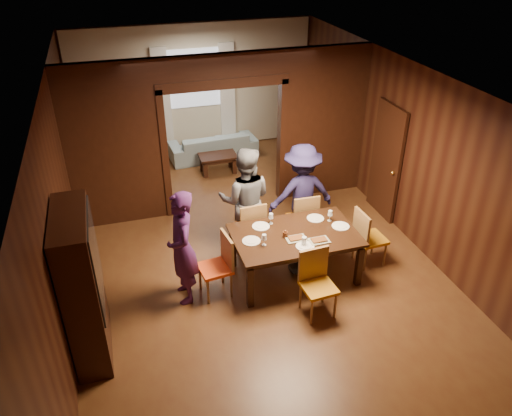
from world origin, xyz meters
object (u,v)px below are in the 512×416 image
object	(u,v)px
person_grey	(245,200)
chair_far_l	(249,226)
person_purple	(182,248)
dining_table	(294,255)
coffee_table	(218,163)
chair_far_r	(302,217)
chair_near	(319,286)
chair_right	(371,237)
hutch	(83,287)
chair_left	(215,267)
person_navy	(302,193)
sofa	(213,145)

from	to	relation	value
person_grey	chair_far_l	bearing A→B (deg)	122.68
person_purple	dining_table	xyz separation A→B (m)	(1.69, 0.03, -0.49)
coffee_table	chair_far_r	xyz separation A→B (m)	(0.74, -3.05, 0.28)
chair_near	chair_right	bearing A→B (deg)	30.71
person_purple	hutch	world-z (taller)	hutch
chair_right	chair_near	xyz separation A→B (m)	(-1.26, -0.87, 0.00)
person_grey	chair_near	xyz separation A→B (m)	(0.52, -1.85, -0.42)
dining_table	chair_far_l	distance (m)	0.96
coffee_table	chair_far_l	world-z (taller)	chair_far_l
chair_near	chair_far_l	bearing A→B (deg)	101.73
dining_table	hutch	size ratio (longest dim) A/B	0.93
person_grey	chair_left	size ratio (longest dim) A/B	1.87
person_navy	sofa	xyz separation A→B (m)	(-0.71, 3.71, -0.58)
chair_far_r	chair_near	distance (m)	1.79
chair_left	hutch	world-z (taller)	hutch
person_grey	chair_far_l	world-z (taller)	person_grey
hutch	coffee_table	bearing A→B (deg)	59.30
person_grey	dining_table	size ratio (longest dim) A/B	0.98
coffee_table	chair_left	xyz separation A→B (m)	(-0.96, -3.95, 0.28)
dining_table	coffee_table	bearing A→B (deg)	94.45
hutch	sofa	bearing A→B (deg)	62.64
coffee_table	dining_table	bearing A→B (deg)	-85.55
coffee_table	chair_right	distance (m)	4.23
person_navy	chair_right	xyz separation A→B (m)	(0.79, -1.01, -0.38)
hutch	dining_table	bearing A→B (deg)	12.61
person_navy	coffee_table	xyz separation A→B (m)	(-0.78, 2.90, -0.67)
chair_far_l	hutch	xyz separation A→B (m)	(-2.53, -1.49, 0.52)
person_purple	chair_near	size ratio (longest dim) A/B	1.78
person_purple	hutch	xyz separation A→B (m)	(-1.31, -0.64, 0.13)
sofa	chair_far_l	world-z (taller)	chair_far_l
person_grey	dining_table	distance (m)	1.20
coffee_table	chair_left	distance (m)	4.08
person_grey	chair_near	distance (m)	1.97
dining_table	chair_right	bearing A→B (deg)	-1.71
person_grey	chair_far_r	bearing A→B (deg)	-169.21
sofa	hutch	bearing A→B (deg)	59.02
chair_far_l	chair_far_r	world-z (taller)	same
chair_far_r	hutch	bearing A→B (deg)	25.09
coffee_table	hutch	size ratio (longest dim) A/B	0.40
sofa	chair_left	xyz separation A→B (m)	(-1.03, -4.76, 0.19)
person_purple	person_navy	size ratio (longest dim) A/B	1.00
hutch	chair_near	bearing A→B (deg)	-4.51
dining_table	coffee_table	world-z (taller)	dining_table
person_purple	chair_far_l	world-z (taller)	person_purple
person_grey	chair_right	xyz separation A→B (m)	(1.78, -0.98, -0.42)
chair_far_r	chair_near	size ratio (longest dim) A/B	1.00
chair_right	hutch	world-z (taller)	hutch
person_navy	chair_left	xyz separation A→B (m)	(-1.73, -1.05, -0.38)
chair_left	hutch	size ratio (longest dim) A/B	0.48
person_navy	chair_far_r	distance (m)	0.41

